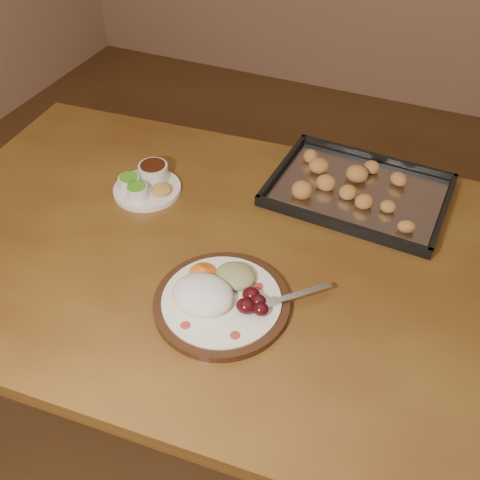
% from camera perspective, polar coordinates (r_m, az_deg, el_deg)
% --- Properties ---
extents(ground, '(4.00, 4.00, 0.00)m').
position_cam_1_polar(ground, '(1.91, 3.56, -12.47)').
color(ground, brown).
rests_on(ground, ground).
extents(dining_table, '(1.56, 1.01, 0.75)m').
position_cam_1_polar(dining_table, '(1.25, -0.62, -4.47)').
color(dining_table, brown).
rests_on(dining_table, ground).
extents(dinner_plate, '(0.33, 0.27, 0.06)m').
position_cam_1_polar(dinner_plate, '(1.07, -2.29, -6.11)').
color(dinner_plate, '#321A0E').
rests_on(dinner_plate, dining_table).
extents(condiment_saucer, '(0.17, 0.17, 0.06)m').
position_cam_1_polar(condiment_saucer, '(1.36, -9.92, 5.95)').
color(condiment_saucer, white).
rests_on(condiment_saucer, dining_table).
extents(baking_tray, '(0.44, 0.34, 0.04)m').
position_cam_1_polar(baking_tray, '(1.36, 12.48, 5.27)').
color(baking_tray, black).
rests_on(baking_tray, dining_table).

